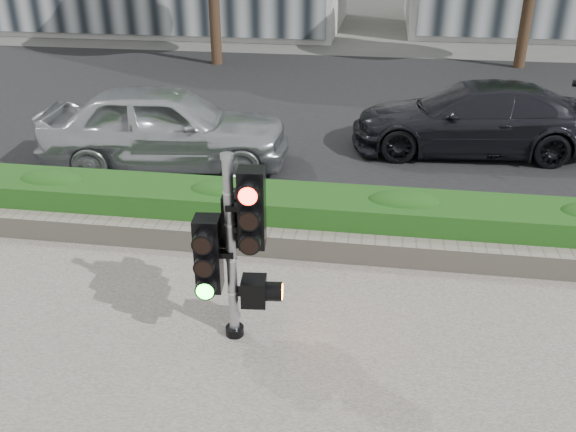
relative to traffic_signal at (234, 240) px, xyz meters
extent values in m
plane|color=#51514C|center=(0.41, 0.03, -1.27)|extent=(120.00, 120.00, 0.00)
cube|color=black|center=(0.41, 10.03, -1.26)|extent=(60.00, 13.00, 0.02)
cube|color=gray|center=(0.41, 3.18, -1.21)|extent=(60.00, 0.25, 0.12)
cube|color=gray|center=(0.41, 1.93, -1.07)|extent=(12.00, 0.32, 0.34)
cube|color=#317223|center=(0.41, 2.58, -0.90)|extent=(12.00, 1.00, 0.68)
cylinder|color=black|center=(-4.09, 14.53, 0.75)|extent=(0.36, 0.36, 4.03)
cylinder|color=black|center=(5.91, 15.53, 0.53)|extent=(0.36, 0.36, 3.58)
cylinder|color=black|center=(-0.03, -0.04, -1.18)|extent=(0.21, 0.21, 0.11)
cylinder|color=gray|center=(-0.03, -0.04, -0.14)|extent=(0.11, 0.11, 2.18)
cylinder|color=gray|center=(-0.03, -0.04, 0.97)|extent=(0.14, 0.14, 0.05)
cube|color=#FF1107|center=(0.22, -0.04, 0.41)|extent=(0.30, 0.30, 0.87)
cube|color=#14E51E|center=(-0.27, -0.09, -0.15)|extent=(0.30, 0.30, 0.87)
cube|color=black|center=(-0.02, 0.21, 0.15)|extent=(0.30, 0.30, 0.60)
cube|color=orange|center=(0.20, 0.02, -0.65)|extent=(0.30, 0.30, 0.32)
imported|color=#B0B3B7|center=(-2.56, 5.10, -0.44)|extent=(4.91, 2.48, 1.60)
imported|color=black|center=(3.37, 6.90, -0.53)|extent=(5.01, 2.27, 1.42)
camera|label=1|loc=(1.47, -5.67, 3.11)|focal=38.00mm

